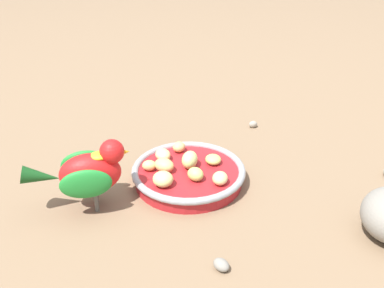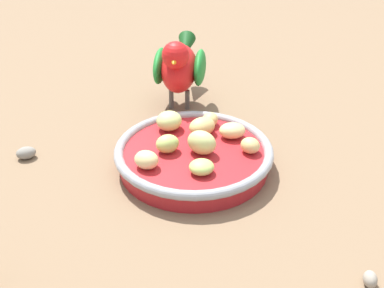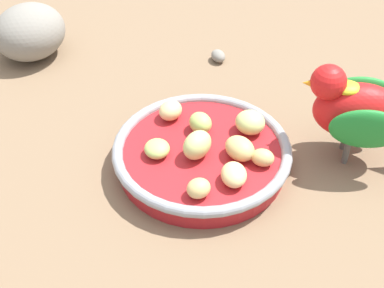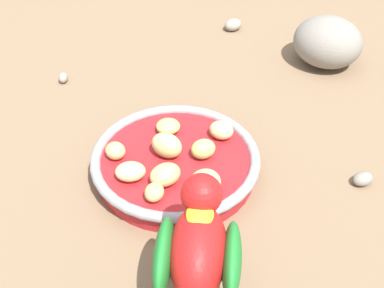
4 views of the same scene
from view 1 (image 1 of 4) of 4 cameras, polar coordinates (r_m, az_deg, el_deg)
ground_plane at (r=0.81m, az=0.63°, el=-4.27°), size 4.00×4.00×0.00m
feeding_bowl at (r=0.79m, az=-0.43°, el=-3.74°), size 0.19×0.19×0.03m
apple_piece_0 at (r=0.79m, az=-0.29°, el=-1.93°), size 0.04×0.04×0.03m
apple_piece_1 at (r=0.84m, az=-1.62°, el=-0.36°), size 0.03×0.03×0.02m
apple_piece_2 at (r=0.74m, az=-3.59°, el=-4.33°), size 0.05×0.05×0.02m
apple_piece_3 at (r=0.79m, az=-5.29°, el=-2.59°), size 0.03×0.02×0.02m
apple_piece_4 at (r=0.80m, az=2.62°, el=-1.91°), size 0.03×0.04×0.02m
apple_piece_5 at (r=0.78m, az=-3.43°, el=-2.62°), size 0.04×0.04×0.02m
apple_piece_6 at (r=0.75m, az=3.47°, el=-4.22°), size 0.03×0.04×0.02m
apple_piece_7 at (r=0.82m, az=-3.60°, el=-1.33°), size 0.03×0.04×0.02m
apple_piece_8 at (r=0.76m, az=0.43°, el=-3.73°), size 0.04×0.04×0.02m
parrot at (r=0.72m, az=-12.67°, el=-3.30°), size 0.17×0.08×0.12m
pebble_1 at (r=0.99m, az=7.52°, el=2.42°), size 0.02×0.01×0.01m
pebble_2 at (r=0.63m, az=4.04°, el=-14.57°), size 0.03×0.03×0.02m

